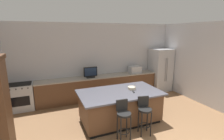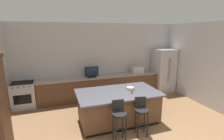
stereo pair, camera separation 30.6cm
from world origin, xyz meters
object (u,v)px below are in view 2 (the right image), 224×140
at_px(range_oven, 24,95).
at_px(microwave, 137,70).
at_px(refrigerator, 163,70).
at_px(bar_stool_left, 119,117).
at_px(fruit_bowl, 131,88).
at_px(bar_stool_right, 141,113).
at_px(kitchen_island, 118,106).
at_px(tv_monitor, 92,72).
at_px(tv_remote, 132,92).

xyz_separation_m(range_oven, microwave, (4.35, 0.00, 0.58)).
xyz_separation_m(refrigerator, bar_stool_left, (-3.16, -2.74, -0.32)).
height_order(range_oven, fruit_bowl, fruit_bowl).
distance_m(refrigerator, fruit_bowl, 3.02).
distance_m(bar_stool_right, fruit_bowl, 0.96).
relative_size(kitchen_island, bar_stool_left, 2.31).
relative_size(tv_monitor, bar_stool_right, 0.53).
bearing_deg(fruit_bowl, bar_stool_left, -127.69).
distance_m(refrigerator, tv_monitor, 3.21).
xyz_separation_m(microwave, fruit_bowl, (-1.17, -1.88, -0.08)).
relative_size(tv_monitor, bar_stool_left, 0.51).
height_order(microwave, tv_monitor, tv_monitor).
xyz_separation_m(bar_stool_right, fruit_bowl, (0.11, 0.89, 0.36)).
height_order(tv_monitor, bar_stool_left, tv_monitor).
xyz_separation_m(kitchen_island, tv_remote, (0.35, -0.17, 0.46)).
height_order(refrigerator, microwave, refrigerator).
distance_m(fruit_bowl, tv_remote, 0.24).
xyz_separation_m(refrigerator, range_oven, (-5.60, 0.09, -0.48)).
bearing_deg(refrigerator, bar_stool_right, -133.41).
height_order(kitchen_island, microwave, microwave).
bearing_deg(refrigerator, kitchen_island, -146.89).
height_order(kitchen_island, bar_stool_left, bar_stool_left).
height_order(refrigerator, bar_stool_left, refrigerator).
relative_size(microwave, bar_stool_left, 0.47).
xyz_separation_m(kitchen_island, bar_stool_left, (-0.31, -0.89, 0.15)).
bearing_deg(range_oven, microwave, 0.01).
height_order(tv_monitor, bar_stool_right, tv_monitor).
bearing_deg(tv_remote, bar_stool_left, -114.82).
bearing_deg(tv_remote, tv_monitor, 126.80).
bearing_deg(range_oven, refrigerator, -0.89).
bearing_deg(kitchen_island, range_oven, 144.82).
bearing_deg(refrigerator, range_oven, 179.11).
bearing_deg(tv_monitor, refrigerator, -0.65).
bearing_deg(range_oven, tv_remote, -34.19).
bearing_deg(bar_stool_left, fruit_bowl, 56.90).
distance_m(tv_monitor, tv_remote, 2.18).
distance_m(range_oven, tv_remote, 3.79).
relative_size(kitchen_island, range_oven, 2.58).
xyz_separation_m(kitchen_island, range_oven, (-2.76, 1.94, -0.01)).
relative_size(refrigerator, fruit_bowl, 7.96).
relative_size(refrigerator, microwave, 3.88).
height_order(microwave, fruit_bowl, microwave).
bearing_deg(fruit_bowl, refrigerator, 36.46).
distance_m(kitchen_island, bar_stool_right, 0.89).
bearing_deg(tv_remote, refrigerator, 56.94).
xyz_separation_m(bar_stool_left, tv_remote, (0.67, 0.72, 0.30)).
relative_size(range_oven, bar_stool_right, 0.93).
xyz_separation_m(tv_monitor, bar_stool_left, (0.04, -2.78, -0.46)).
bearing_deg(bar_stool_right, tv_remote, 98.54).
distance_m(refrigerator, bar_stool_right, 3.71).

